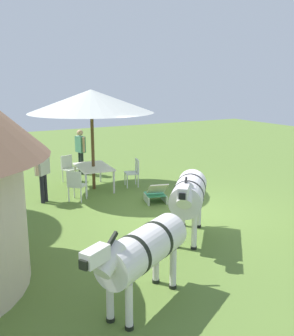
% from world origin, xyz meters
% --- Properties ---
extents(ground_plane, '(36.00, 36.00, 0.00)m').
position_xyz_m(ground_plane, '(0.00, 0.00, 0.00)').
color(ground_plane, olive).
extents(shade_umbrella, '(3.84, 3.84, 3.12)m').
position_xyz_m(shade_umbrella, '(3.09, 1.26, 2.77)').
color(shade_umbrella, brown).
rests_on(shade_umbrella, ground_plane).
extents(patio_dining_table, '(1.64, 1.13, 0.74)m').
position_xyz_m(patio_dining_table, '(3.09, 1.26, 0.67)').
color(patio_dining_table, white).
rests_on(patio_dining_table, ground_plane).
extents(patio_chair_east_end, '(0.54, 0.52, 0.90)m').
position_xyz_m(patio_chair_east_end, '(2.75, -0.00, 0.52)').
color(patio_chair_east_end, silver).
rests_on(patio_chair_east_end, ground_plane).
extents(patio_chair_near_lawn, '(0.54, 0.55, 0.90)m').
position_xyz_m(patio_chair_near_lawn, '(4.33, 1.68, 0.52)').
color(patio_chair_near_lawn, white).
rests_on(patio_chair_near_lawn, ground_plane).
extents(patio_chair_west_end, '(0.61, 0.61, 0.90)m').
position_xyz_m(patio_chair_west_end, '(2.15, 2.17, 0.52)').
color(patio_chair_west_end, white).
rests_on(patio_chair_west_end, ground_plane).
extents(guest_beside_umbrella, '(0.59, 0.27, 1.65)m').
position_xyz_m(guest_beside_umbrella, '(5.16, 0.95, 0.99)').
color(guest_beside_umbrella, black).
rests_on(guest_beside_umbrella, ground_plane).
extents(guest_behind_table, '(0.44, 0.47, 1.63)m').
position_xyz_m(guest_behind_table, '(2.51, 3.00, 0.98)').
color(guest_behind_table, black).
rests_on(guest_behind_table, ground_plane).
extents(striped_lounge_chair, '(0.91, 0.73, 0.65)m').
position_xyz_m(striped_lounge_chair, '(0.91, 0.25, 0.26)').
color(striped_lounge_chair, '#3EA271').
rests_on(striped_lounge_chair, ground_plane).
extents(zebra_nearest_camera, '(1.85, 1.69, 1.54)m').
position_xyz_m(zebra_nearest_camera, '(-1.52, 0.86, 1.01)').
color(zebra_nearest_camera, silver).
rests_on(zebra_nearest_camera, ground_plane).
extents(zebra_by_umbrella, '(1.37, 2.11, 1.45)m').
position_xyz_m(zebra_by_umbrella, '(-3.30, 2.98, 0.92)').
color(zebra_by_umbrella, silver).
rests_on(zebra_by_umbrella, ground_plane).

